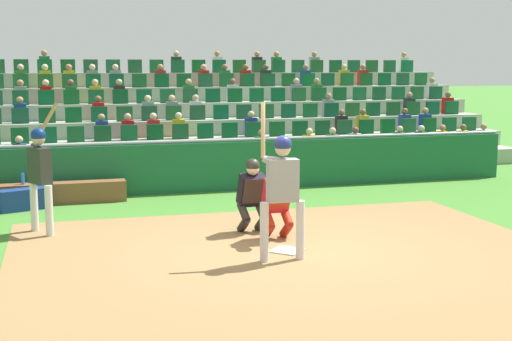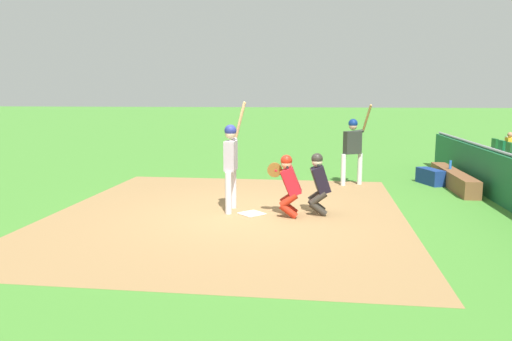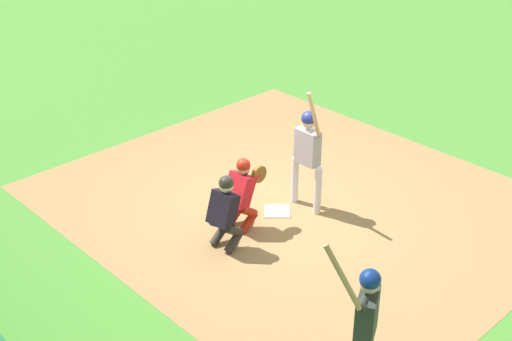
# 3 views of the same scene
# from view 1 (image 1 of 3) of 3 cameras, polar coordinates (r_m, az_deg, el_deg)

# --- Properties ---
(ground_plane) EXTENTS (160.00, 160.00, 0.00)m
(ground_plane) POSITION_cam_1_polar(r_m,az_deg,el_deg) (11.12, 2.50, -6.48)
(ground_plane) COLOR #42802D
(infield_dirt_patch) EXTENTS (8.58, 7.42, 0.01)m
(infield_dirt_patch) POSITION_cam_1_polar(r_m,az_deg,el_deg) (10.67, 3.38, -7.11)
(infield_dirt_patch) COLOR olive
(infield_dirt_patch) RESTS_ON ground_plane
(home_plate_marker) EXTENTS (0.62, 0.62, 0.02)m
(home_plate_marker) POSITION_cam_1_polar(r_m,az_deg,el_deg) (11.12, 2.50, -6.40)
(home_plate_marker) COLOR white
(home_plate_marker) RESTS_ON infield_dirt_patch
(batter_at_plate) EXTENTS (0.69, 0.44, 2.33)m
(batter_at_plate) POSITION_cam_1_polar(r_m,az_deg,el_deg) (10.36, 2.08, -0.97)
(batter_at_plate) COLOR silver
(batter_at_plate) RESTS_ON ground_plane
(catcher_crouching) EXTENTS (0.47, 0.72, 1.29)m
(catcher_crouching) POSITION_cam_1_polar(r_m,az_deg,el_deg) (11.70, 1.71, -2.12)
(catcher_crouching) COLOR #AD2312
(catcher_crouching) RESTS_ON ground_plane
(home_plate_umpire) EXTENTS (0.49, 0.49, 1.31)m
(home_plate_umpire) POSITION_cam_1_polar(r_m,az_deg,el_deg) (12.21, -0.33, -1.72)
(home_plate_umpire) COLOR #2D2822
(home_plate_umpire) RESTS_ON ground_plane
(dugout_wall) EXTENTS (15.21, 0.24, 1.20)m
(dugout_wall) POSITION_cam_1_polar(r_m,az_deg,el_deg) (16.29, -3.91, 0.32)
(dugout_wall) COLOR #185A34
(dugout_wall) RESTS_ON ground_plane
(dugout_bench) EXTENTS (3.46, 0.40, 0.44)m
(dugout_bench) POSITION_cam_1_polar(r_m,az_deg,el_deg) (15.42, -16.81, -1.81)
(dugout_bench) COLOR brown
(dugout_bench) RESTS_ON ground_plane
(water_bottle_on_bench) EXTENTS (0.07, 0.07, 0.23)m
(water_bottle_on_bench) POSITION_cam_1_polar(r_m,az_deg,el_deg) (15.37, -18.18, -0.63)
(water_bottle_on_bench) COLOR blue
(water_bottle_on_bench) RESTS_ON dugout_bench
(equipment_duffel_bag) EXTENTS (1.01, 0.67, 0.43)m
(equipment_duffel_bag) POSITION_cam_1_polar(r_m,az_deg,el_deg) (14.92, -18.18, -2.23)
(equipment_duffel_bag) COLOR navy
(equipment_duffel_bag) RESTS_ON ground_plane
(on_deck_batter) EXTENTS (0.57, 0.78, 2.22)m
(on_deck_batter) POSITION_cam_1_polar(r_m,az_deg,el_deg) (12.61, -16.93, 0.22)
(on_deck_batter) COLOR silver
(on_deck_batter) RESTS_ON ground_plane
(bleacher_stand) EXTENTS (19.78, 6.07, 3.35)m
(bleacher_stand) POSITION_cam_1_polar(r_m,az_deg,el_deg) (21.92, -7.27, 3.41)
(bleacher_stand) COLOR #98A590
(bleacher_stand) RESTS_ON ground_plane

